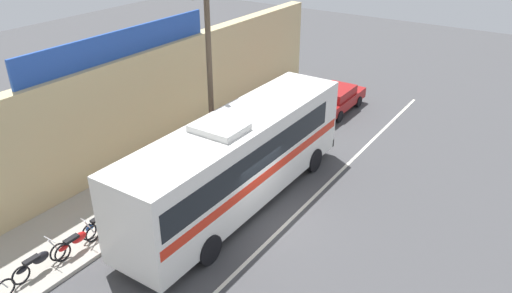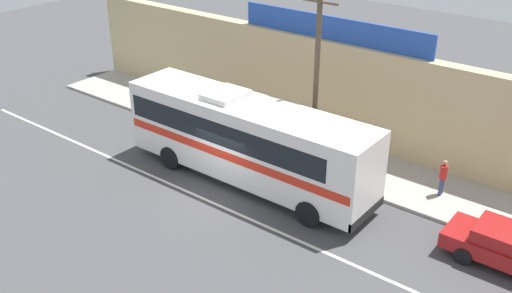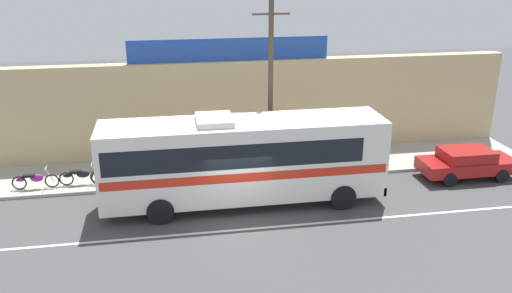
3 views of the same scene
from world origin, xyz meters
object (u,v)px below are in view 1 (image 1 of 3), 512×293
object	(u,v)px
utility_pole	(210,77)
pedestrian_by_curb	(258,103)
motorcycle_purple	(103,220)
parked_car	(336,99)
motorcycle_orange	(77,241)
motorcycle_blue	(38,261)
intercity_bus	(238,157)

from	to	relation	value
utility_pole	pedestrian_by_curb	bearing A→B (deg)	12.63
motorcycle_purple	parked_car	bearing A→B (deg)	-7.37
parked_car	motorcycle_orange	bearing A→B (deg)	173.84
parked_car	motorcycle_blue	bearing A→B (deg)	173.79
intercity_bus	motorcycle_orange	xyz separation A→B (m)	(-5.40, 2.67, -1.50)
motorcycle_blue	pedestrian_by_curb	world-z (taller)	pedestrian_by_curb
intercity_bus	motorcycle_purple	xyz separation A→B (m)	(-4.16, 2.85, -1.50)
utility_pole	parked_car	bearing A→B (deg)	-10.21
motorcycle_purple	utility_pole	bearing A→B (deg)	-3.00
parked_car	motorcycle_orange	world-z (taller)	parked_car
motorcycle_blue	motorcycle_purple	world-z (taller)	same
utility_pole	motorcycle_orange	distance (m)	7.94
parked_car	pedestrian_by_curb	size ratio (longest dim) A/B	2.77
utility_pole	motorcycle_purple	world-z (taller)	utility_pole
intercity_bus	motorcycle_orange	world-z (taller)	intercity_bus
pedestrian_by_curb	motorcycle_orange	bearing A→B (deg)	-175.05
motorcycle_blue	pedestrian_by_curb	bearing A→B (deg)	3.83
motorcycle_blue	motorcycle_orange	world-z (taller)	same
motorcycle_purple	pedestrian_by_curb	size ratio (longest dim) A/B	1.21
parked_car	motorcycle_purple	size ratio (longest dim) A/B	2.29
motorcycle_orange	pedestrian_by_curb	xyz separation A→B (m)	(12.44, 1.08, 0.48)
motorcycle_blue	motorcycle_orange	distance (m)	1.33
motorcycle_orange	utility_pole	bearing A→B (deg)	-1.01
intercity_bus	motorcycle_purple	bearing A→B (deg)	145.63
intercity_bus	motorcycle_blue	world-z (taller)	intercity_bus
utility_pole	pedestrian_by_curb	world-z (taller)	utility_pole
motorcycle_orange	motorcycle_purple	size ratio (longest dim) A/B	0.96
parked_car	utility_pole	distance (m)	9.64
motorcycle_purple	intercity_bus	bearing A→B (deg)	-34.37
intercity_bus	pedestrian_by_curb	xyz separation A→B (m)	(7.04, 3.74, -1.02)
intercity_bus	motorcycle_blue	bearing A→B (deg)	157.23
intercity_bus	pedestrian_by_curb	bearing A→B (deg)	28.01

